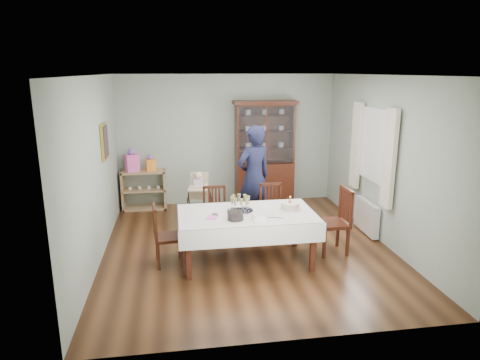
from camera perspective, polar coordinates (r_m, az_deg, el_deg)
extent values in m
plane|color=#593319|center=(6.99, 0.93, -8.91)|extent=(5.00, 5.00, 0.00)
plane|color=#9EAA99|center=(9.01, -1.70, 5.35)|extent=(4.50, 0.00, 4.50)
plane|color=#9EAA99|center=(6.59, -18.70, 1.22)|extent=(0.00, 5.00, 5.00)
plane|color=#9EAA99|center=(7.29, 18.70, 2.43)|extent=(0.00, 5.00, 5.00)
plane|color=white|center=(6.42, 1.03, 13.81)|extent=(5.00, 5.00, 0.00)
cube|color=#452111|center=(6.24, 0.89, -4.76)|extent=(1.91, 1.06, 0.06)
cube|color=silver|center=(6.23, 0.89, -4.45)|extent=(2.01, 1.16, 0.01)
cube|color=#452111|center=(9.08, 3.23, -0.40)|extent=(1.20, 0.45, 0.90)
cube|color=white|center=(8.69, 3.58, 6.00)|extent=(1.12, 0.01, 1.16)
cube|color=#452111|center=(8.80, 3.38, 10.30)|extent=(1.30, 0.48, 0.07)
cube|color=tan|center=(9.06, -12.54, -3.60)|extent=(0.90, 0.38, 0.04)
cube|color=tan|center=(8.95, -12.67, -1.28)|extent=(0.90, 0.38, 0.03)
cube|color=tan|center=(8.86, -12.81, 1.08)|extent=(0.90, 0.38, 0.04)
cube|color=tan|center=(8.99, -15.34, -1.38)|extent=(0.04, 0.38, 0.80)
cube|color=tan|center=(8.93, -9.98, -1.18)|extent=(0.04, 0.38, 0.80)
cube|color=gold|center=(7.30, -17.63, 4.94)|extent=(0.04, 0.48, 0.58)
cube|color=white|center=(7.50, 17.59, 4.40)|extent=(0.04, 1.02, 1.22)
cube|color=silver|center=(6.95, 19.30, 2.67)|extent=(0.07, 0.30, 1.55)
cube|color=silver|center=(8.05, 15.23, 4.48)|extent=(0.07, 0.30, 1.55)
cube|color=white|center=(7.78, 16.49, -4.70)|extent=(0.10, 0.80, 0.55)
cube|color=#452111|center=(7.14, -3.33, -4.91)|extent=(0.41, 0.41, 0.05)
cube|color=#452111|center=(7.23, -3.45, -2.60)|extent=(0.38, 0.05, 0.47)
cube|color=#452111|center=(7.27, 4.35, -4.51)|extent=(0.42, 0.42, 0.05)
cube|color=#452111|center=(7.37, 4.10, -2.22)|extent=(0.39, 0.05, 0.48)
cube|color=#452111|center=(6.36, -9.49, -7.53)|extent=(0.45, 0.45, 0.05)
cube|color=#452111|center=(6.26, -11.27, -5.54)|extent=(0.08, 0.39, 0.48)
cube|color=#452111|center=(6.79, 12.17, -5.70)|extent=(0.48, 0.48, 0.05)
cube|color=#452111|center=(6.78, 13.93, -3.31)|extent=(0.06, 0.44, 0.54)
imported|color=black|center=(7.61, 1.86, 0.39)|extent=(0.80, 0.67, 1.85)
cube|color=tan|center=(7.81, -5.48, -1.51)|extent=(0.37, 0.34, 0.23)
cube|color=tan|center=(7.76, -5.51, -0.14)|extent=(0.33, 0.11, 0.27)
cube|color=tan|center=(7.79, -5.49, -0.96)|extent=(0.37, 0.21, 0.03)
cube|color=silver|center=(7.77, -5.50, -0.42)|extent=(0.19, 0.16, 0.17)
sphere|color=beige|center=(7.74, -5.53, 0.55)|extent=(0.14, 0.14, 0.14)
cylinder|color=silver|center=(6.28, 0.03, -4.18)|extent=(0.38, 0.38, 0.01)
torus|color=silver|center=(6.27, 0.03, -4.09)|extent=(0.39, 0.39, 0.01)
cylinder|color=white|center=(6.38, 6.66, -3.93)|extent=(0.32, 0.32, 0.02)
cylinder|color=brown|center=(6.37, 6.68, -3.45)|extent=(0.27, 0.27, 0.10)
cylinder|color=silver|center=(6.35, 6.69, -3.00)|extent=(0.27, 0.27, 0.01)
cylinder|color=#F24C4C|center=(6.34, 6.70, -2.60)|extent=(0.01, 0.01, 0.08)
sphere|color=yellow|center=(6.33, 6.72, -2.22)|extent=(0.02, 0.02, 0.02)
cylinder|color=black|center=(5.94, -0.62, -4.80)|extent=(0.23, 0.23, 0.11)
cylinder|color=white|center=(5.93, 2.64, -4.91)|extent=(0.25, 0.25, 0.10)
cube|color=#FF5DBF|center=(6.01, -3.75, -5.03)|extent=(0.17, 0.17, 0.02)
cube|color=silver|center=(6.03, 4.51, -5.02)|extent=(0.27, 0.10, 0.01)
cube|color=#FF5DBF|center=(8.82, -14.18, 2.22)|extent=(0.30, 0.25, 0.34)
sphere|color=#E533B2|center=(8.77, -14.27, 3.68)|extent=(0.14, 0.14, 0.14)
cube|color=orange|center=(8.80, -11.82, 1.97)|extent=(0.21, 0.17, 0.24)
sphere|color=#E533B2|center=(8.77, -11.88, 3.01)|extent=(0.11, 0.11, 0.11)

